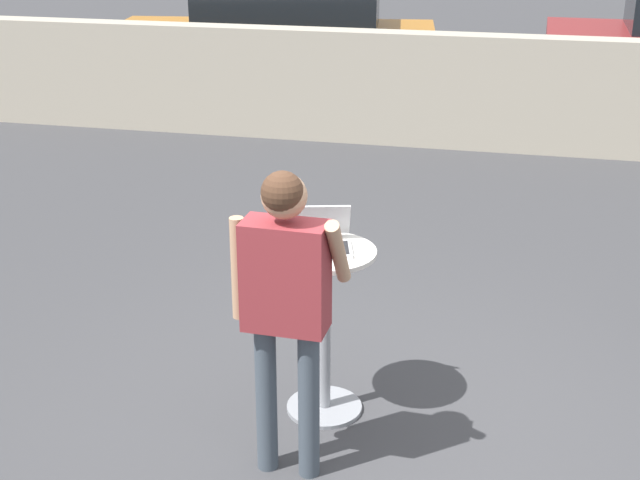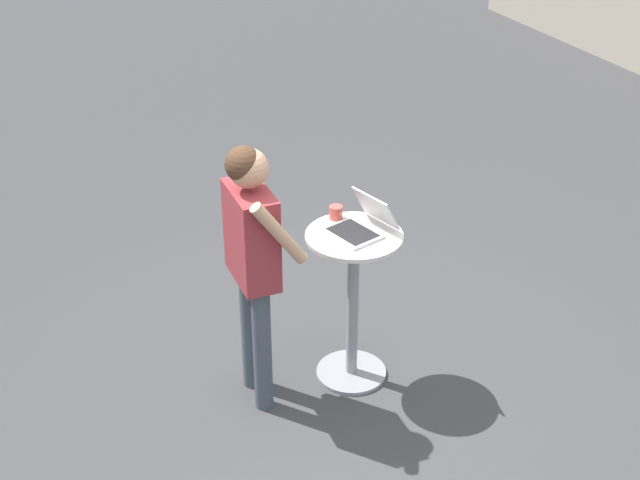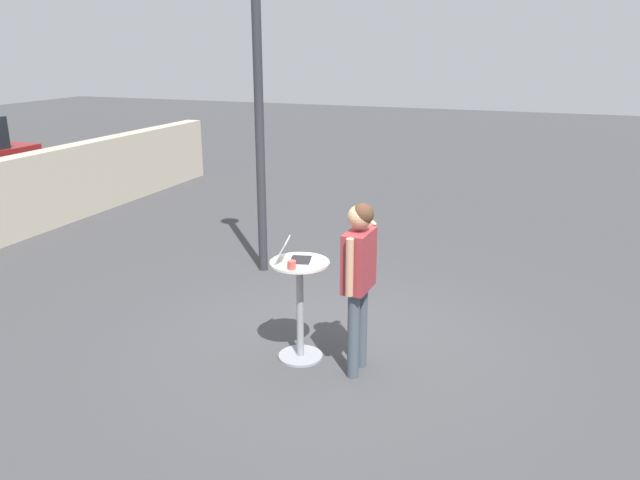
{
  "view_description": "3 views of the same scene",
  "coord_description": "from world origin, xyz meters",
  "px_view_note": "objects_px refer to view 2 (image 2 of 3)",
  "views": [
    {
      "loc": [
        0.64,
        -4.08,
        2.88
      ],
      "look_at": [
        -0.36,
        0.32,
        1.06
      ],
      "focal_mm": 50.0,
      "sensor_mm": 36.0,
      "label": 1
    },
    {
      "loc": [
        3.66,
        -1.74,
        3.53
      ],
      "look_at": [
        -0.49,
        0.15,
        0.93
      ],
      "focal_mm": 50.0,
      "sensor_mm": 36.0,
      "label": 2
    },
    {
      "loc": [
        -5.48,
        -1.87,
        2.99
      ],
      "look_at": [
        -0.32,
        0.09,
        1.25
      ],
      "focal_mm": 35.0,
      "sensor_mm": 36.0,
      "label": 3
    }
  ],
  "objects_px": {
    "laptop": "(361,224)",
    "standing_person": "(252,246)",
    "cafe_table": "(353,295)",
    "coffee_mug": "(336,213)"
  },
  "relations": [
    {
      "from": "standing_person",
      "to": "laptop",
      "type": "bearing_deg",
      "value": 86.14
    },
    {
      "from": "cafe_table",
      "to": "coffee_mug",
      "type": "distance_m",
      "value": 0.51
    },
    {
      "from": "cafe_table",
      "to": "standing_person",
      "type": "xyz_separation_m",
      "value": [
        -0.06,
        -0.61,
        0.45
      ]
    },
    {
      "from": "laptop",
      "to": "standing_person",
      "type": "height_order",
      "value": "standing_person"
    },
    {
      "from": "cafe_table",
      "to": "laptop",
      "type": "distance_m",
      "value": 0.47
    },
    {
      "from": "coffee_mug",
      "to": "standing_person",
      "type": "bearing_deg",
      "value": -74.95
    },
    {
      "from": "cafe_table",
      "to": "standing_person",
      "type": "bearing_deg",
      "value": -95.65
    },
    {
      "from": "standing_person",
      "to": "cafe_table",
      "type": "bearing_deg",
      "value": 84.35
    },
    {
      "from": "laptop",
      "to": "standing_person",
      "type": "bearing_deg",
      "value": -93.86
    },
    {
      "from": "laptop",
      "to": "standing_person",
      "type": "distance_m",
      "value": 0.66
    }
  ]
}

